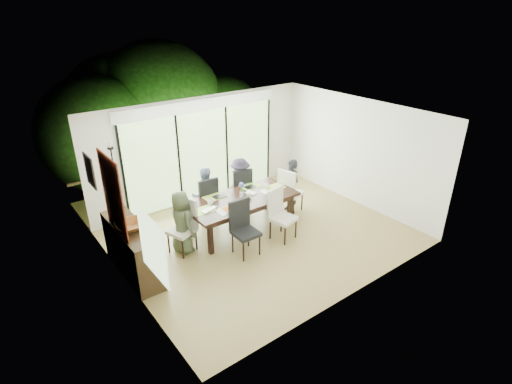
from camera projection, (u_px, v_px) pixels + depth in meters
floor at (263, 236)px, 8.90m from camera, size 6.00×5.00×0.01m
ceiling at (264, 117)px, 7.75m from camera, size 6.00×5.00×0.01m
wall_back at (203, 149)px, 10.14m from camera, size 6.00×0.02×2.70m
wall_front at (358, 230)px, 6.51m from camera, size 6.00×0.02×2.70m
wall_left at (122, 224)px, 6.68m from camera, size 0.02×5.00×2.70m
wall_right at (358, 152)px, 9.97m from camera, size 0.02×5.00×2.70m
glass_doors at (204, 155)px, 10.17m from camera, size 4.20×0.02×2.30m
blinds_header at (201, 105)px, 9.61m from camera, size 4.40×0.06×0.28m
mullion_a at (123, 175)px, 9.02m from camera, size 0.05×0.04×2.30m
mullion_b at (179, 161)px, 9.78m from camera, size 0.05×0.04×2.30m
mullion_c at (227, 150)px, 10.55m from camera, size 0.05×0.04×2.30m
mullion_d at (268, 140)px, 11.31m from camera, size 0.05×0.04×2.30m
side_window at (153, 247)px, 5.78m from camera, size 0.02×0.90×1.00m
deck at (190, 188)px, 11.38m from camera, size 6.00×1.80×0.10m
rail_top at (175, 160)px, 11.70m from camera, size 6.00×0.08×0.06m
foliage_left at (97, 134)px, 11.06m from camera, size 3.20×3.20×3.20m
foliage_mid at (160, 106)px, 12.54m from camera, size 4.00×4.00×4.00m
foliage_right at (223, 119)px, 13.17m from camera, size 2.80×2.80×2.80m
foliage_far at (122, 112)px, 12.58m from camera, size 3.60×3.60×3.60m
table_top at (241, 199)px, 8.87m from camera, size 2.53×1.16×0.06m
table_apron at (241, 203)px, 8.91m from camera, size 2.32×0.95×0.11m
table_leg_fl at (210, 238)px, 8.14m from camera, size 0.09×0.09×0.73m
table_leg_fr at (290, 209)px, 9.32m from camera, size 0.09×0.09×0.73m
table_leg_bl at (190, 222)px, 8.76m from camera, size 0.09×0.09×0.73m
table_leg_br at (267, 196)px, 9.94m from camera, size 0.09×0.09×0.73m
chair_left_end at (181, 227)px, 8.13m from camera, size 0.61×0.61×1.16m
chair_right_end at (291, 190)px, 9.76m from camera, size 0.60×0.60×1.16m
chair_far_left at (205, 199)px, 9.31m from camera, size 0.51×0.51×1.16m
chair_far_right at (240, 188)px, 9.86m from camera, size 0.59×0.59×1.16m
chair_near_left at (246, 229)px, 8.04m from camera, size 0.49×0.49×1.16m
chair_near_right at (284, 215)px, 8.59m from camera, size 0.58×0.58×1.16m
person_left_end at (182, 222)px, 8.10m from camera, size 0.45×0.67×1.36m
person_right_end at (291, 186)px, 9.71m from camera, size 0.43×0.65×1.36m
person_far_left at (205, 195)px, 9.26m from camera, size 0.71×0.55×1.36m
person_far_right at (240, 184)px, 9.80m from camera, size 0.65×0.43×1.36m
placemat_left at (204, 210)px, 8.34m from camera, size 0.46×0.34×0.01m
placemat_right at (274, 187)px, 9.37m from camera, size 0.46×0.34×0.01m
placemat_far_l at (214, 197)px, 8.90m from camera, size 0.46×0.34×0.01m
placemat_far_r at (250, 186)px, 9.44m from camera, size 0.46×0.34×0.01m
placemat_paper at (228, 210)px, 8.34m from camera, size 0.46×0.34×0.01m
tablet_far_l at (219, 196)px, 8.91m from camera, size 0.27×0.19×0.01m
tablet_far_r at (250, 187)px, 9.38m from camera, size 0.25×0.18×0.01m
papers at (267, 191)px, 9.20m from camera, size 0.32×0.23×0.00m
platter_base at (228, 209)px, 8.33m from camera, size 0.27×0.27×0.03m
platter_snacks at (228, 209)px, 8.32m from camera, size 0.21×0.21×0.01m
vase at (242, 194)px, 8.89m from camera, size 0.08×0.08×0.13m
hyacinth_stems at (242, 189)px, 8.84m from camera, size 0.04×0.04×0.17m
hyacinth_blooms at (242, 185)px, 8.79m from camera, size 0.12×0.12×0.12m
laptop at (211, 210)px, 8.31m from camera, size 0.40×0.32×0.03m
cup_a at (210, 202)px, 8.56m from camera, size 0.18×0.18×0.10m
cup_b at (249, 196)px, 8.84m from camera, size 0.12×0.12×0.10m
cup_c at (267, 186)px, 9.34m from camera, size 0.17×0.17×0.10m
book at (249, 194)px, 9.02m from camera, size 0.24×0.28×0.02m
sideboard at (133, 250)px, 7.51m from camera, size 0.50×1.78×1.00m
bowl at (131, 226)px, 7.20m from camera, size 0.53×0.53×0.13m
candlestick_base at (122, 218)px, 7.54m from camera, size 0.11×0.11×0.04m
candlestick_shaft at (116, 184)px, 7.24m from camera, size 0.03×0.03×1.39m
candlestick_pan at (110, 148)px, 6.95m from camera, size 0.11×0.11×0.03m
candle at (110, 144)px, 6.92m from camera, size 0.04×0.04×0.11m
tapestry at (113, 196)px, 6.85m from camera, size 0.02×1.00×1.50m
art_frame at (90, 171)px, 7.76m from camera, size 0.03×0.55×0.65m
art_canvas at (91, 171)px, 7.77m from camera, size 0.01×0.45×0.55m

